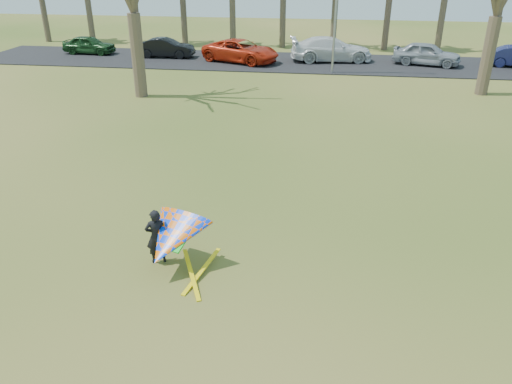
# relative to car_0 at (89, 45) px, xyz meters

# --- Properties ---
(ground) EXTENTS (100.00, 100.00, 0.00)m
(ground) POSITION_rel_car_0_xyz_m (15.90, -25.88, -0.71)
(ground) COLOR #274E11
(ground) RESTS_ON ground
(parking_strip) EXTENTS (46.00, 7.00, 0.06)m
(parking_strip) POSITION_rel_car_0_xyz_m (15.90, -0.88, -0.68)
(parking_strip) COLOR black
(parking_strip) RESTS_ON ground
(car_0) EXTENTS (3.91, 1.78, 1.30)m
(car_0) POSITION_rel_car_0_xyz_m (0.00, 0.00, 0.00)
(car_0) COLOR #193E1B
(car_0) RESTS_ON parking_strip
(car_1) EXTENTS (4.06, 1.49, 1.33)m
(car_1) POSITION_rel_car_0_xyz_m (6.06, -0.54, 0.01)
(car_1) COLOR black
(car_1) RESTS_ON parking_strip
(car_2) EXTENTS (5.87, 4.29, 1.48)m
(car_2) POSITION_rel_car_0_xyz_m (11.66, -1.40, 0.09)
(car_2) COLOR red
(car_2) RESTS_ON parking_strip
(car_3) EXTENTS (5.85, 3.11, 1.61)m
(car_3) POSITION_rel_car_0_xyz_m (17.79, -0.30, 0.16)
(car_3) COLOR silver
(car_3) RESTS_ON parking_strip
(car_4) EXTENTS (4.67, 2.82, 1.49)m
(car_4) POSITION_rel_car_0_xyz_m (24.12, -0.69, 0.09)
(car_4) COLOR #92979E
(car_4) RESTS_ON parking_strip
(kite_flyer) EXTENTS (2.13, 2.39, 2.02)m
(kite_flyer) POSITION_rel_car_0_xyz_m (14.16, -26.14, 0.13)
(kite_flyer) COLOR black
(kite_flyer) RESTS_ON ground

